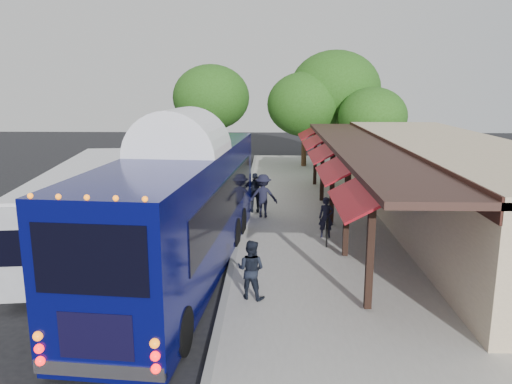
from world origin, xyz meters
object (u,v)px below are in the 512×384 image
(ped_a, at_px, (326,217))
(city_bus, at_px, (90,204))
(ped_b, at_px, (251,269))
(sign_board, at_px, (327,228))
(coach_bus, at_px, (182,205))
(ped_c, at_px, (255,193))
(ped_d, at_px, (263,196))

(ped_a, bearing_deg, city_bus, -169.43)
(ped_b, height_order, sign_board, ped_b)
(coach_bus, xyz_separation_m, ped_a, (4.83, 3.33, -1.27))
(coach_bus, xyz_separation_m, city_bus, (-3.76, 2.37, -0.56))
(city_bus, height_order, ped_b, city_bus)
(sign_board, bearing_deg, ped_a, 98.62)
(ped_a, distance_m, ped_b, 6.13)
(coach_bus, bearing_deg, ped_a, 39.60)
(ped_b, bearing_deg, coach_bus, -24.37)
(ped_b, bearing_deg, city_bus, -16.87)
(city_bus, distance_m, ped_c, 7.44)
(coach_bus, height_order, sign_board, coach_bus)
(coach_bus, xyz_separation_m, ped_c, (2.05, 6.97, -1.14))
(ped_a, height_order, sign_board, ped_a)
(ped_b, relative_size, ped_c, 0.90)
(coach_bus, relative_size, ped_b, 7.93)
(ped_b, distance_m, ped_c, 9.19)
(ped_d, xyz_separation_m, sign_board, (2.31, -4.06, -0.24))
(ped_a, distance_m, sign_board, 1.22)
(ped_b, xyz_separation_m, sign_board, (2.51, 4.33, -0.11))
(coach_bus, bearing_deg, sign_board, 29.15)
(city_bus, distance_m, ped_d, 7.27)
(ped_c, bearing_deg, ped_b, 85.73)
(ped_d, height_order, sign_board, ped_d)
(city_bus, bearing_deg, ped_d, 24.23)
(ped_a, relative_size, ped_d, 0.81)
(coach_bus, bearing_deg, ped_b, -39.95)
(coach_bus, distance_m, ped_a, 6.00)
(ped_b, bearing_deg, ped_d, -70.75)
(ped_c, xyz_separation_m, sign_board, (2.67, -4.85, -0.20))
(ped_c, height_order, sign_board, ped_c)
(ped_b, bearing_deg, sign_board, -99.45)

